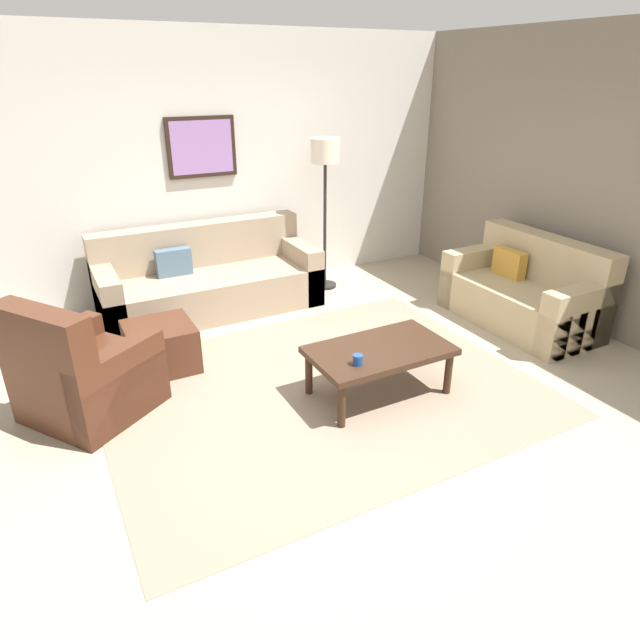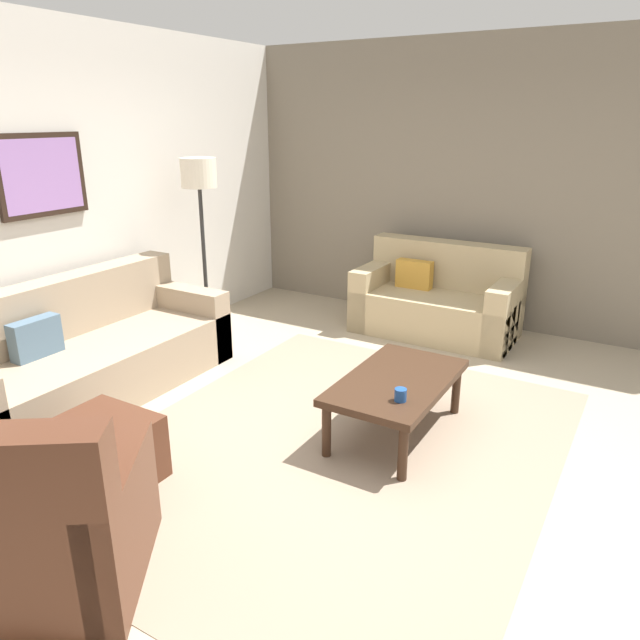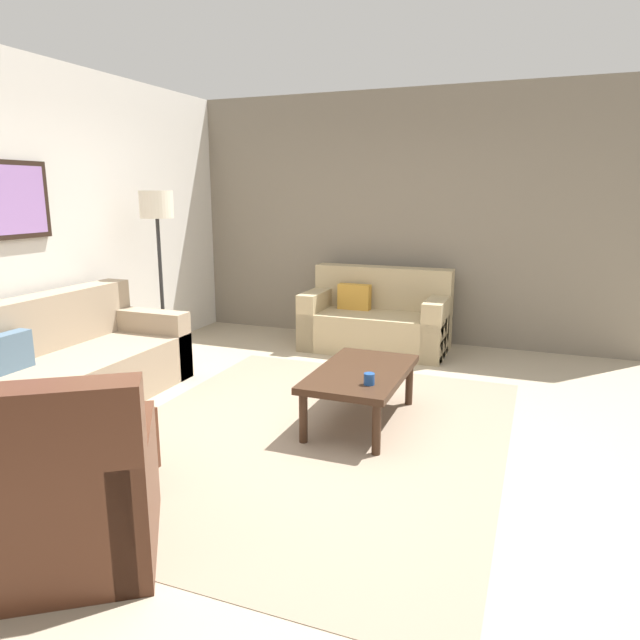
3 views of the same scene
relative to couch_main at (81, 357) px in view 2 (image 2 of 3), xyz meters
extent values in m
plane|color=tan|center=(0.27, -2.09, -0.30)|extent=(8.00, 8.00, 0.00)
cube|color=silver|center=(0.27, 0.51, 1.10)|extent=(6.00, 0.12, 2.80)
cube|color=slate|center=(3.27, -2.09, 1.10)|extent=(0.12, 5.20, 2.80)
cube|color=gray|center=(0.27, -2.09, -0.29)|extent=(3.36, 2.68, 0.01)
cube|color=gray|center=(0.00, -0.10, -0.09)|extent=(2.28, 0.92, 0.42)
cube|color=gray|center=(0.00, 0.24, 0.14)|extent=(2.28, 0.24, 0.88)
cube|color=gray|center=(1.04, -0.10, 0.01)|extent=(0.20, 0.92, 0.62)
cube|color=slate|center=(-0.33, 0.02, 0.26)|extent=(0.36, 0.12, 0.28)
cube|color=tan|center=(2.66, -1.90, -0.09)|extent=(0.81, 1.54, 0.42)
cube|color=tan|center=(2.95, -1.90, 0.14)|extent=(0.24, 1.54, 0.88)
cube|color=tan|center=(2.66, -1.23, 0.01)|extent=(0.81, 0.20, 0.62)
cube|color=tan|center=(2.66, -2.58, 0.01)|extent=(0.81, 0.20, 0.62)
cube|color=gold|center=(2.73, -1.64, 0.26)|extent=(0.12, 0.36, 0.28)
cube|color=#4C2819|center=(-1.39, -1.55, -0.08)|extent=(1.11, 1.11, 0.44)
cube|color=#4C2819|center=(-1.64, -1.72, 0.18)|extent=(0.62, 0.77, 0.95)
cube|color=#4C2819|center=(-1.21, -1.81, 0.00)|extent=(0.75, 0.59, 0.60)
cube|color=#4C2819|center=(-0.77, -1.12, -0.10)|extent=(0.56, 0.56, 0.40)
cylinder|color=#382316|center=(0.16, -2.62, -0.12)|extent=(0.06, 0.06, 0.36)
cylinder|color=#382316|center=(1.14, -2.62, -0.12)|extent=(0.06, 0.06, 0.36)
cylinder|color=#382316|center=(0.16, -2.10, -0.12)|extent=(0.06, 0.06, 0.36)
cylinder|color=#382316|center=(1.14, -2.10, -0.12)|extent=(0.06, 0.06, 0.36)
cube|color=#382316|center=(0.65, -2.36, 0.09)|extent=(1.10, 0.64, 0.05)
cylinder|color=#1E478C|center=(0.36, -2.51, 0.15)|extent=(0.07, 0.07, 0.08)
cylinder|color=black|center=(1.42, -0.05, -0.28)|extent=(0.28, 0.28, 0.03)
cylinder|color=#262626|center=(1.42, -0.05, 0.43)|extent=(0.04, 0.04, 1.45)
cylinder|color=beige|center=(1.42, -0.05, 1.28)|extent=(0.32, 0.32, 0.26)
cube|color=black|center=(0.19, 0.42, 1.34)|extent=(0.74, 0.04, 0.62)
cube|color=#9A70B4|center=(0.19, 0.41, 1.34)|extent=(0.66, 0.01, 0.54)
camera|label=1|loc=(-1.54, -5.50, 2.09)|focal=30.89mm
camera|label=2|loc=(-2.69, -3.74, 1.77)|focal=33.10mm
camera|label=3|loc=(-3.23, -3.54, 1.40)|focal=32.10mm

